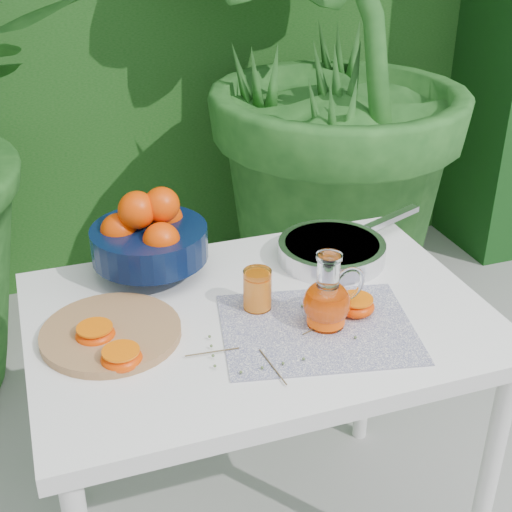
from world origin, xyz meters
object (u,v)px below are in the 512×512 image
object	(u,v)px
fruit_bowl	(148,235)
juice_pitcher	(328,300)
cutting_board	(111,333)
white_table	(259,342)
saute_pan	(333,250)

from	to	relation	value
fruit_bowl	juice_pitcher	xyz separation A→B (m)	(0.31, -0.35, -0.04)
cutting_board	fruit_bowl	bearing A→B (deg)	60.83
cutting_board	white_table	bearing A→B (deg)	-1.99
fruit_bowl	cutting_board	bearing A→B (deg)	-119.17
white_table	juice_pitcher	size ratio (longest dim) A/B	5.96
white_table	saute_pan	bearing A→B (deg)	33.61
white_table	cutting_board	distance (m)	0.34
white_table	fruit_bowl	xyz separation A→B (m)	(-0.19, 0.25, 0.18)
white_table	juice_pitcher	xyz separation A→B (m)	(0.12, -0.10, 0.14)
white_table	saute_pan	size ratio (longest dim) A/B	2.05
cutting_board	juice_pitcher	world-z (taller)	juice_pitcher
cutting_board	fruit_bowl	xyz separation A→B (m)	(0.13, 0.24, 0.09)
juice_pitcher	saute_pan	xyz separation A→B (m)	(0.13, 0.26, -0.03)
white_table	saute_pan	distance (m)	0.32
white_table	saute_pan	xyz separation A→B (m)	(0.25, 0.17, 0.11)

